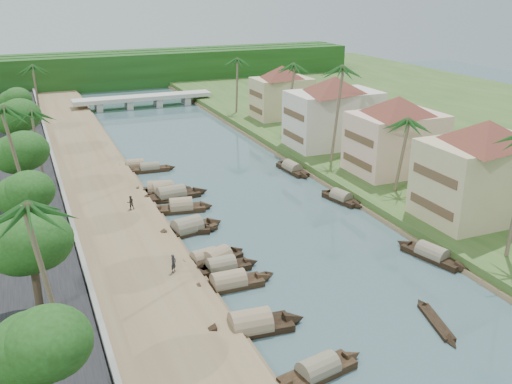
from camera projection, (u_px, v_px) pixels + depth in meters
name	position (u px, v px, depth m)	size (l,w,h in m)	color
ground	(305.00, 249.00, 54.69)	(220.00, 220.00, 0.00)	#3D565B
left_bank	(103.00, 200.00, 66.08)	(10.00, 180.00, 0.80)	brown
right_bank	(361.00, 163.00, 78.68)	(16.00, 180.00, 1.20)	#2D4B1E
road	(24.00, 208.00, 62.90)	(8.00, 180.00, 1.40)	black
retaining_wall	(64.00, 197.00, 64.23)	(0.40, 180.00, 1.10)	slate
treeline	(118.00, 69.00, 139.89)	(120.00, 14.00, 8.00)	#18350E
bridge	(143.00, 99.00, 116.44)	(28.00, 4.00, 2.40)	#ACABA1
building_near	(483.00, 169.00, 57.63)	(14.85, 14.85, 10.20)	tan
building_mid	(396.00, 134.00, 71.93)	(14.11, 14.11, 9.70)	beige
building_far	(334.00, 111.00, 83.60)	(15.59, 15.59, 10.20)	beige
building_distant	(282.00, 91.00, 101.46)	(12.62, 12.62, 9.20)	tan
sampan_0	(318.00, 371.00, 36.93)	(7.77, 2.93, 2.03)	black
sampan_1	(250.00, 326.00, 41.72)	(8.89, 2.73, 2.55)	black
sampan_2	(229.00, 283.00, 47.66)	(8.30, 2.01, 2.19)	black
sampan_3	(221.00, 267.00, 50.36)	(7.26, 1.74, 1.99)	black
sampan_4	(204.00, 259.00, 51.82)	(6.84, 2.55, 1.95)	black
sampan_5	(217.00, 259.00, 51.80)	(6.94, 4.25, 2.19)	black
sampan_6	(187.00, 229.00, 58.18)	(8.61, 3.66, 2.47)	black
sampan_7	(187.00, 229.00, 58.17)	(6.63, 2.98, 1.80)	black
sampan_8	(181.00, 208.00, 63.71)	(7.61, 2.94, 2.29)	black
sampan_9	(171.00, 195.00, 67.38)	(9.54, 2.44, 2.36)	black
sampan_10	(160.00, 190.00, 69.17)	(8.51, 3.76, 2.29)	black
sampan_11	(163.00, 190.00, 69.00)	(7.37, 1.91, 2.13)	black
sampan_12	(150.00, 169.00, 77.06)	(7.40, 1.96, 1.80)	black
sampan_13	(135.00, 166.00, 78.16)	(7.06, 2.21, 1.94)	black
sampan_14	(432.00, 255.00, 52.63)	(3.69, 8.45, 2.04)	black
sampan_15	(341.00, 198.00, 66.54)	(3.03, 7.19, 1.93)	black
sampan_16	(292.00, 169.00, 77.00)	(2.19, 8.40, 2.05)	black
canoe_0	(436.00, 322.00, 42.80)	(2.57, 6.71, 0.89)	black
canoe_1	(251.00, 279.00, 49.01)	(4.63, 1.34, 0.74)	black
canoe_2	(169.00, 202.00, 66.35)	(5.08, 1.66, 0.73)	black
palm_1	(403.00, 122.00, 63.91)	(3.20, 3.20, 9.85)	brown
palm_2	(337.00, 70.00, 73.52)	(3.20, 3.20, 14.14)	brown
palm_3	(288.00, 67.00, 88.72)	(3.20, 3.20, 12.37)	brown
palm_4	(42.00, 208.00, 34.14)	(3.20, 3.20, 11.78)	brown
palm_5	(14.00, 111.00, 54.51)	(3.20, 3.20, 12.98)	brown
palm_6	(34.00, 113.00, 68.38)	(3.20, 3.20, 9.70)	brown
palm_7	(236.00, 60.00, 103.66)	(3.20, 3.20, 11.34)	brown
palm_8	(34.00, 68.00, 94.48)	(3.20, 3.20, 11.20)	brown
tree_0	(41.00, 347.00, 28.29)	(4.39, 4.39, 7.60)	#4A3C2A
tree_1	(31.00, 244.00, 39.55)	(5.05, 5.05, 7.79)	#4A3C2A
tree_2	(25.00, 194.00, 50.44)	(4.44, 4.44, 6.99)	#4A3C2A
tree_3	(21.00, 153.00, 61.98)	(5.22, 5.22, 7.47)	#4A3C2A
tree_4	(17.00, 117.00, 76.51)	(5.47, 5.47, 7.99)	#4A3C2A
tree_5	(15.00, 101.00, 90.49)	(4.45, 4.45, 6.94)	#4A3C2A
tree_6	(360.00, 106.00, 85.91)	(4.24, 4.24, 7.26)	#4A3C2A
person_near	(174.00, 263.00, 48.51)	(0.59, 0.39, 1.63)	#24242B
person_far	(131.00, 203.00, 62.01)	(0.75, 0.59, 1.55)	#2E2820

